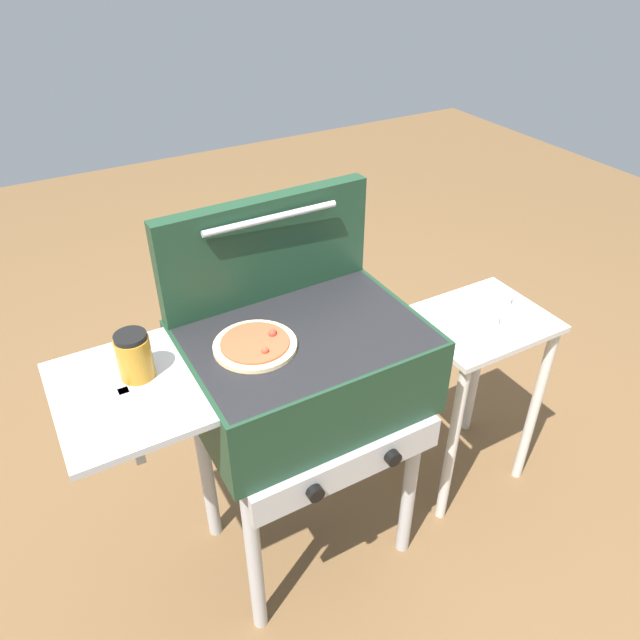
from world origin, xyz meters
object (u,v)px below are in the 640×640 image
grill (301,375)px  sauce_jar (134,356)px  pizza_pepperoni (256,345)px  topping_bowl_far (495,297)px  topping_bowl_near (484,318)px  prep_table (472,366)px

grill → sauce_jar: 0.47m
grill → pizza_pepperoni: size_ratio=4.44×
grill → topping_bowl_far: 0.78m
grill → topping_bowl_near: bearing=-1.7°
grill → topping_bowl_near: size_ratio=9.95×
grill → pizza_pepperoni: bearing=179.9°
grill → sauce_jar: sauce_jar is taller
pizza_pepperoni → prep_table: bearing=0.3°
prep_table → topping_bowl_near: (-0.01, -0.02, 0.22)m
sauce_jar → topping_bowl_far: bearing=0.7°
sauce_jar → prep_table: sauce_jar is taller
topping_bowl_near → sauce_jar: bearing=176.7°
pizza_pepperoni → prep_table: pizza_pepperoni is taller
grill → prep_table: grill is taller
prep_table → sauce_jar: bearing=178.0°
grill → pizza_pepperoni: 0.20m
topping_bowl_near → pizza_pepperoni: bearing=178.5°
grill → sauce_jar: size_ratio=7.90×
topping_bowl_near → topping_bowl_far: (0.12, 0.08, -0.00)m
pizza_pepperoni → grill: bearing=-0.1°
prep_table → topping_bowl_far: bearing=26.0°
sauce_jar → prep_table: 1.18m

